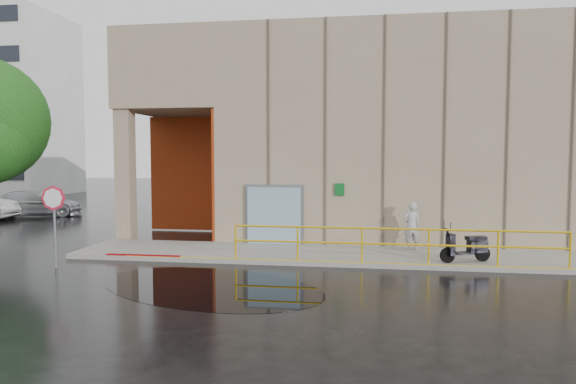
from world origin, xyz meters
name	(u,v)px	position (x,y,z in m)	size (l,w,h in m)	color
ground	(224,290)	(0.00, 0.00, 0.00)	(120.00, 120.00, 0.00)	black
sidewalk	(384,256)	(4.00, 4.50, 0.07)	(20.00, 3.00, 0.15)	gray
building	(406,134)	(5.10, 10.98, 4.21)	(20.00, 10.17, 8.00)	gray
guardrail	(395,245)	(4.25, 3.15, 0.68)	(9.56, 0.06, 1.03)	gold
person	(412,226)	(4.92, 5.44, 0.94)	(0.58, 0.38, 1.58)	#A8A8AD
scooter	(466,239)	(6.31, 3.60, 0.85)	(1.61, 0.98, 1.21)	black
stop_sign	(54,208)	(-5.50, 1.68, 1.77)	(0.72, 0.10, 2.41)	slate
red_curb	(143,258)	(-3.46, 3.10, 0.09)	(2.40, 0.18, 0.18)	#8F040B
puddle	(209,286)	(-0.45, 0.31, 0.00)	(6.16, 3.79, 0.01)	black
car_c	(35,204)	(-14.26, 13.36, 0.69)	(1.94, 4.78, 1.39)	#A3A4AA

